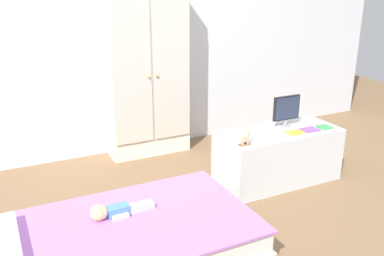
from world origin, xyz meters
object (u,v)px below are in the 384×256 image
at_px(book_purple, 310,130).
at_px(wardrobe, 147,73).
at_px(bed, 113,250).
at_px(doll, 111,211).
at_px(tv_stand, 278,156).
at_px(book_green, 324,127).
at_px(tv_monitor, 286,109).
at_px(rocking_horse_toy, 246,138).
at_px(book_yellow, 295,133).

bearing_deg(book_purple, wardrobe, 129.46).
bearing_deg(bed, doll, 73.63).
relative_size(tv_stand, book_green, 9.32).
relative_size(doll, tv_stand, 0.38).
relative_size(wardrobe, tv_monitor, 6.03).
bearing_deg(tv_monitor, tv_stand, -147.01).
bearing_deg(wardrobe, bed, -117.35).
relative_size(bed, rocking_horse_toy, 14.20).
relative_size(bed, tv_stand, 1.62).
relative_size(book_purple, book_green, 1.30).
distance_m(book_purple, book_green, 0.16).
bearing_deg(doll, book_yellow, 11.51).
height_order(doll, book_purple, book_purple).
distance_m(bed, book_yellow, 1.76).
xyz_separation_m(book_purple, book_green, (0.16, 0.00, -0.00)).
relative_size(book_yellow, book_purple, 0.98).
xyz_separation_m(doll, tv_monitor, (1.67, 0.51, 0.27)).
bearing_deg(doll, book_purple, 10.54).
xyz_separation_m(wardrobe, tv_monitor, (0.86, -1.01, -0.20)).
bearing_deg(book_purple, bed, -166.05).
height_order(doll, book_yellow, book_yellow).
height_order(doll, rocking_horse_toy, rocking_horse_toy).
bearing_deg(book_green, book_yellow, 180.00).
distance_m(doll, book_purple, 1.82).
height_order(bed, tv_monitor, tv_monitor).
bearing_deg(rocking_horse_toy, book_yellow, 4.92).
relative_size(tv_monitor, book_green, 2.40).
relative_size(tv_monitor, book_yellow, 1.87).
distance_m(bed, wardrobe, 1.96).
bearing_deg(book_green, tv_monitor, 147.14).
relative_size(doll, rocking_horse_toy, 3.33).
bearing_deg(tv_stand, book_purple, -23.35).
bearing_deg(tv_stand, wardrobe, 124.45).
xyz_separation_m(tv_monitor, book_yellow, (-0.04, -0.18, -0.15)).
xyz_separation_m(tv_monitor, rocking_horse_toy, (-0.55, -0.22, -0.10)).
distance_m(tv_monitor, book_purple, 0.25).
height_order(rocking_horse_toy, book_purple, rocking_horse_toy).
height_order(tv_stand, tv_monitor, tv_monitor).
height_order(tv_stand, book_green, book_green).
distance_m(wardrobe, rocking_horse_toy, 1.30).
bearing_deg(book_green, tv_stand, 165.56).
bearing_deg(book_yellow, book_purple, 0.00).
relative_size(rocking_horse_toy, book_green, 1.06).
bearing_deg(book_purple, book_green, 0.00).
bearing_deg(tv_monitor, wardrobe, 130.44).
bearing_deg(bed, tv_stand, 19.15).
xyz_separation_m(tv_monitor, book_purple, (0.12, -0.18, -0.14)).
xyz_separation_m(doll, book_purple, (1.79, 0.33, 0.13)).
relative_size(tv_stand, tv_monitor, 3.89).
relative_size(doll, book_green, 3.54).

